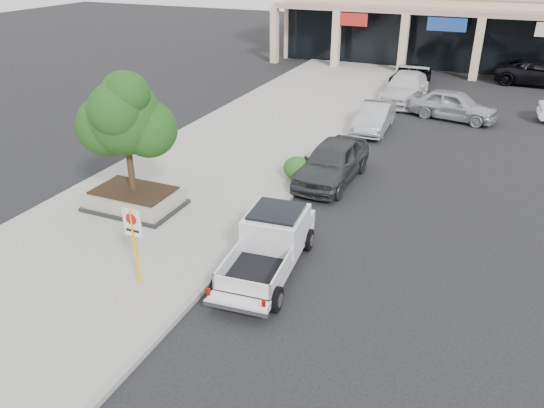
{
  "coord_description": "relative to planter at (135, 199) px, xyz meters",
  "views": [
    {
      "loc": [
        4.95,
        -12.31,
        8.55
      ],
      "look_at": [
        -1.07,
        1.5,
        1.12
      ],
      "focal_mm": 35.0,
      "sensor_mm": 36.0,
      "label": 1
    }
  ],
  "objects": [
    {
      "name": "curb",
      "position": [
        4.65,
        4.85,
        -0.4
      ],
      "size": [
        0.2,
        52.0,
        0.15
      ],
      "primitive_type": "cube",
      "color": "gray",
      "rests_on": "ground"
    },
    {
      "name": "no_parking_sign",
      "position": [
        3.0,
        -3.84,
        1.16
      ],
      "size": [
        0.55,
        0.09,
        2.3
      ],
      "color": "yellow",
      "rests_on": "sidewalk"
    },
    {
      "name": "ground",
      "position": [
        6.2,
        -1.15,
        -0.48
      ],
      "size": [
        120.0,
        120.0,
        0.0
      ],
      "primitive_type": "plane",
      "color": "black",
      "rests_on": "ground"
    },
    {
      "name": "curb_car_b",
      "position": [
        5.57,
        12.25,
        0.2
      ],
      "size": [
        1.55,
        4.16,
        1.36
      ],
      "primitive_type": "imported",
      "rotation": [
        0.0,
        0.0,
        0.03
      ],
      "color": "#A1A5A9",
      "rests_on": "ground"
    },
    {
      "name": "curb_car_c",
      "position": [
        5.91,
        18.43,
        0.34
      ],
      "size": [
        2.42,
        5.7,
        1.64
      ],
      "primitive_type": "imported",
      "rotation": [
        0.0,
        0.0,
        0.02
      ],
      "color": "silver",
      "rests_on": "ground"
    },
    {
      "name": "lot_car_d",
      "position": [
        13.45,
        26.08,
        0.34
      ],
      "size": [
        5.97,
        2.98,
        1.62
      ],
      "primitive_type": "imported",
      "rotation": [
        0.0,
        0.0,
        1.52
      ],
      "color": "black",
      "rests_on": "ground"
    },
    {
      "name": "pickup_truck",
      "position": [
        5.85,
        -1.68,
        0.31
      ],
      "size": [
        2.28,
        5.11,
        1.56
      ],
      "primitive_type": null,
      "rotation": [
        0.0,
        0.0,
        0.09
      ],
      "color": "silver",
      "rests_on": "ground"
    },
    {
      "name": "curb_car_d",
      "position": [
        5.53,
        22.26,
        0.19
      ],
      "size": [
        2.31,
        4.84,
        1.33
      ],
      "primitive_type": "imported",
      "rotation": [
        0.0,
        0.0,
        0.02
      ],
      "color": "black",
      "rests_on": "ground"
    },
    {
      "name": "lot_car_e",
      "position": [
        13.6,
        26.16,
        0.3
      ],
      "size": [
        4.89,
        3.57,
        1.55
      ],
      "primitive_type": "imported",
      "rotation": [
        0.0,
        0.0,
        1.14
      ],
      "color": "#979A9E",
      "rests_on": "ground"
    },
    {
      "name": "hedge",
      "position": [
        4.36,
        4.58,
        0.14
      ],
      "size": [
        1.1,
        0.99,
        0.93
      ],
      "primitive_type": "ellipsoid",
      "color": "#134415",
      "rests_on": "sidewalk"
    },
    {
      "name": "sidewalk",
      "position": [
        0.7,
        4.85,
        -0.4
      ],
      "size": [
        8.0,
        52.0,
        0.15
      ],
      "primitive_type": "cube",
      "color": "gray",
      "rests_on": "ground"
    },
    {
      "name": "curb_car_a",
      "position": [
        5.56,
        5.32,
        0.34
      ],
      "size": [
        2.14,
        4.86,
        1.63
      ],
      "primitive_type": "imported",
      "rotation": [
        0.0,
        0.0,
        -0.05
      ],
      "color": "#303235",
      "rests_on": "ground"
    },
    {
      "name": "planter",
      "position": [
        0.0,
        0.0,
        0.0
      ],
      "size": [
        3.2,
        2.2,
        0.68
      ],
      "color": "black",
      "rests_on": "sidewalk"
    },
    {
      "name": "planter_tree",
      "position": [
        0.13,
        0.15,
        2.94
      ],
      "size": [
        2.9,
        2.55,
        4.0
      ],
      "color": "black",
      "rests_on": "planter"
    },
    {
      "name": "lot_car_a",
      "position": [
        8.99,
        15.88,
        0.31
      ],
      "size": [
        4.88,
        2.74,
        1.57
      ],
      "primitive_type": "imported",
      "rotation": [
        0.0,
        0.0,
        1.37
      ],
      "color": "#ABACB3",
      "rests_on": "ground"
    }
  ]
}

